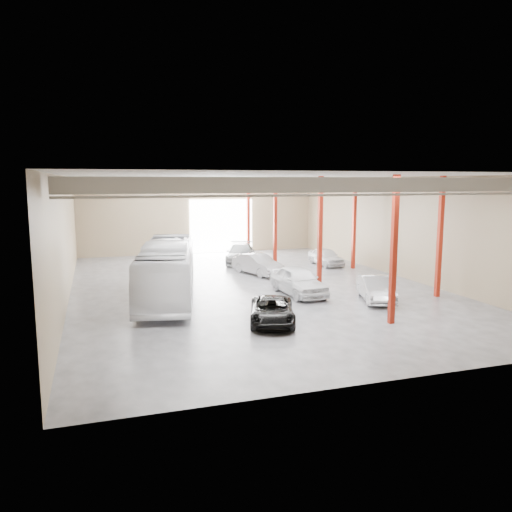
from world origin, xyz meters
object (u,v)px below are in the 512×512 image
coach_bus (168,270)px  black_sedan (272,311)px  car_row_c (241,254)px  car_row_a (299,281)px  car_right_near (376,289)px  car_row_b (258,264)px  car_right_far (326,257)px

coach_bus → black_sedan: bearing=-47.5°
coach_bus → car_row_c: bearing=66.6°
car_row_c → car_row_a: bearing=-70.7°
car_row_a → car_row_c: 12.15m
coach_bus → black_sedan: 7.78m
car_row_a → car_right_near: 4.50m
car_row_a → car_right_near: bearing=-41.1°
car_row_b → car_right_near: size_ratio=1.06×
car_row_b → car_right_far: car_row_b is taller
car_right_near → car_row_a: bearing=160.6°
coach_bus → car_row_a: 7.69m
car_row_a → car_right_near: size_ratio=1.17×
car_row_a → car_right_far: size_ratio=1.23×
black_sedan → car_row_a: size_ratio=0.89×
black_sedan → car_row_c: bearing=97.1°
car_row_c → car_right_near: bearing=-57.4°
car_right_near → black_sedan: bearing=-142.3°
coach_bus → car_row_b: 9.18m
coach_bus → car_row_b: coach_bus is taller
car_row_c → car_right_near: (3.58, -14.94, -0.09)m
coach_bus → car_right_far: (13.74, 7.70, -0.97)m
coach_bus → black_sedan: size_ratio=2.69×
car_row_a → car_row_b: 6.96m
car_row_b → car_right_near: car_row_b is taller
black_sedan → car_right_near: 7.48m
car_row_a → coach_bus: bearing=166.5°
car_row_b → car_row_c: bearing=69.4°
black_sedan → car_row_b: size_ratio=0.98×
coach_bus → black_sedan: (3.98, -6.61, -1.04)m
car_right_far → car_row_c: bearing=152.1°
coach_bus → car_right_near: size_ratio=2.80×
black_sedan → car_right_far: size_ratio=1.10×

